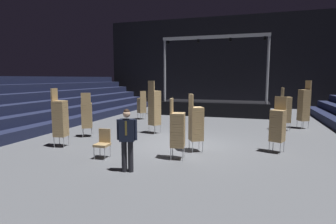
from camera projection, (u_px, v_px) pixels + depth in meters
name	position (u px, v px, depth m)	size (l,w,h in m)	color
ground_plane	(182.00, 146.00, 10.75)	(22.00, 30.00, 0.10)	#515459
arena_end_wall	(224.00, 62.00, 24.44)	(22.00, 0.30, 8.00)	black
bleacher_bank_left	(23.00, 102.00, 14.13)	(4.50, 24.00, 2.70)	#191E38
stage_riser	(215.00, 106.00, 19.43)	(7.30, 2.62, 5.37)	black
man_with_tie	(127.00, 136.00, 7.52)	(0.57, 0.32, 1.77)	black
chair_stack_front_left	(286.00, 109.00, 13.57)	(0.50, 0.50, 2.14)	#B2B5BA
chair_stack_front_right	(154.00, 107.00, 12.80)	(0.59, 0.59, 2.48)	#B2B5BA
chair_stack_mid_left	(87.00, 115.00, 12.10)	(0.60, 0.60, 1.96)	#B2B5BA
chair_stack_mid_right	(177.00, 129.00, 8.73)	(0.49, 0.49, 1.96)	#B2B5BA
chair_stack_mid_centre	(142.00, 105.00, 17.31)	(0.62, 0.62, 1.79)	#B2B5BA
chair_stack_rear_left	(304.00, 105.00, 14.06)	(0.60, 0.60, 2.48)	#B2B5BA
chair_stack_rear_right	(196.00, 123.00, 9.65)	(0.60, 0.60, 2.05)	#B2B5BA
chair_stack_rear_centre	(278.00, 125.00, 9.51)	(0.58, 0.58, 1.96)	#B2B5BA
chair_stack_aisle_left	(60.00, 118.00, 10.30)	(0.51, 0.51, 2.22)	#B2B5BA
loose_chair_near_man	(103.00, 142.00, 8.93)	(0.46, 0.46, 0.95)	#B2B5BA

